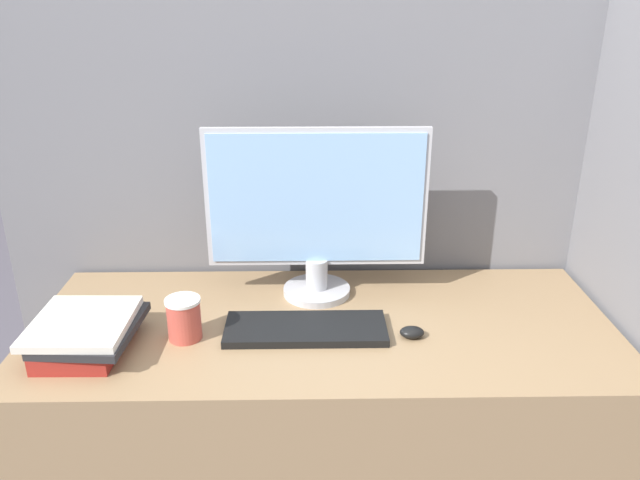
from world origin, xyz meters
name	(u,v)px	position (x,y,z in m)	size (l,w,h in m)	color
cubicle_panel_rear	(320,242)	(0.00, 0.70, 0.83)	(1.94, 0.04, 1.65)	slate
cubicle_panel_right	(624,288)	(0.81, 0.36, 0.83)	(0.04, 0.72, 1.65)	slate
desk	(323,436)	(0.00, 0.33, 0.37)	(1.54, 0.66, 0.74)	#937551
monitor	(317,213)	(-0.01, 0.51, 0.99)	(0.61, 0.19, 0.49)	#B7B7BC
keyboard	(306,329)	(-0.05, 0.28, 0.75)	(0.42, 0.16, 0.02)	black
mouse	(412,332)	(0.23, 0.25, 0.76)	(0.06, 0.05, 0.03)	black
coffee_cup	(184,319)	(-0.35, 0.26, 0.80)	(0.09, 0.09, 0.11)	#BF4C3F
book_stack	(85,333)	(-0.58, 0.21, 0.79)	(0.25, 0.28, 0.08)	maroon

